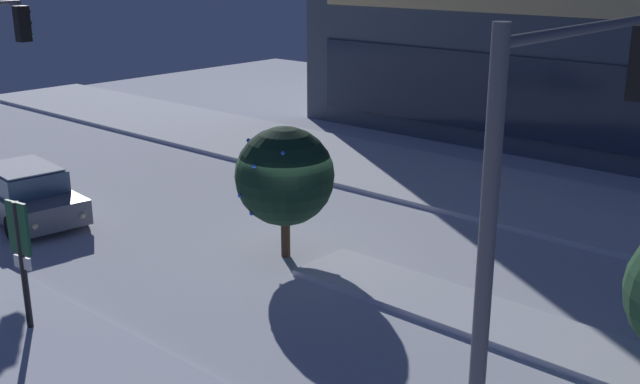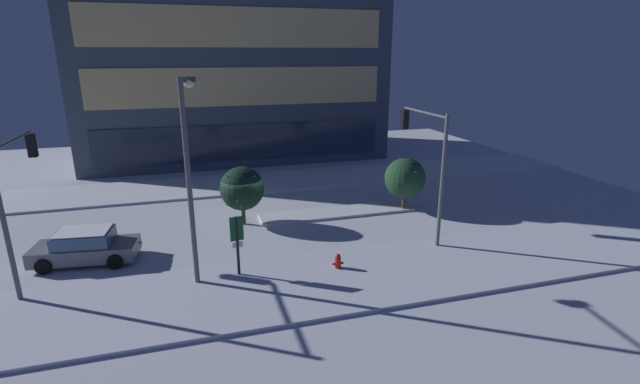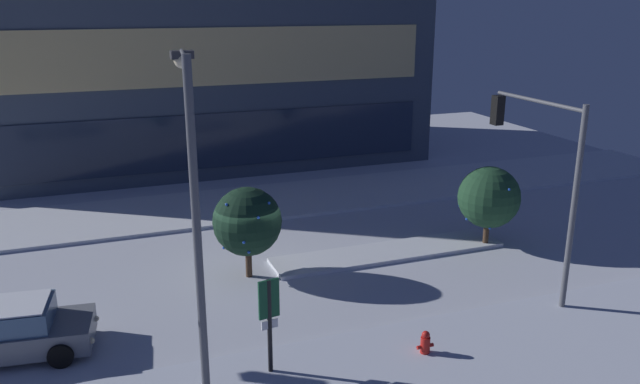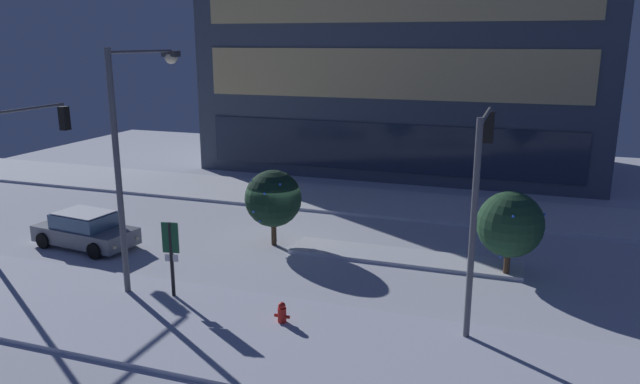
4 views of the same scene
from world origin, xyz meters
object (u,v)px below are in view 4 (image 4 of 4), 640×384
Objects in this scene: street_lamp_arched at (134,136)px; parking_info_sign at (171,251)px; decorated_tree_median at (273,199)px; car_near at (85,230)px; traffic_light_corner_near_left at (21,150)px; decorated_tree_left_of_median at (510,224)px; traffic_light_corner_near_right at (481,176)px; fire_hydrant at (282,315)px.

street_lamp_arched reaches higher than parking_info_sign.
decorated_tree_median is at bearing -18.76° from street_lamp_arched.
street_lamp_arched reaches higher than decorated_tree_median.
car_near is 1.72× the size of parking_info_sign.
traffic_light_corner_near_left is 6.76m from street_lamp_arched.
car_near is 7.88m from decorated_tree_median.
car_near is 7.21m from parking_info_sign.
decorated_tree_left_of_median is at bearing -70.73° from parking_info_sign.
car_near is 1.44× the size of decorated_tree_left_of_median.
traffic_light_corner_near_right is at bearing -103.63° from decorated_tree_left_of_median.
traffic_light_corner_near_right is at bearing 26.21° from fire_hydrant.
car_near is 0.72× the size of traffic_light_corner_near_right.
parking_info_sign is 11.74m from decorated_tree_left_of_median.
parking_info_sign reaches higher than car_near.
street_lamp_arched reaches higher than traffic_light_corner_near_left.
traffic_light_corner_near_right is 11.09m from street_lamp_arched.
street_lamp_arched is 7.61m from fire_hydrant.
traffic_light_corner_near_right is 2.00× the size of decorated_tree_median.
decorated_tree_left_of_median is (18.34, 3.40, -2.17)m from traffic_light_corner_near_left.
decorated_tree_left_of_median is (0.89, 3.65, -2.46)m from traffic_light_corner_near_right.
traffic_light_corner_near_right reaches higher than decorated_tree_median.
decorated_tree_left_of_median is at bearing 14.70° from car_near.
traffic_light_corner_near_left is 7.57× the size of fire_hydrant.
decorated_tree_median is at bearing 115.22° from fire_hydrant.
decorated_tree_median is (-3.15, 6.68, 1.64)m from fire_hydrant.
decorated_tree_left_of_median is (9.32, -0.42, -0.03)m from decorated_tree_median.
traffic_light_corner_near_right reaches higher than car_near.
car_near is 4.01m from traffic_light_corner_near_left.
traffic_light_corner_near_right is at bearing -87.49° from parking_info_sign.
street_lamp_arched is at bearing -103.65° from traffic_light_corner_near_left.
traffic_light_corner_near_left is at bearing -169.49° from decorated_tree_left_of_median.
parking_info_sign is 0.84× the size of decorated_tree_left_of_median.
traffic_light_corner_near_right reaches higher than fire_hydrant.
parking_info_sign is at bearing -21.22° from car_near.
fire_hydrant is at bearing -103.20° from traffic_light_corner_near_left.
traffic_light_corner_near_right is 17.46m from traffic_light_corner_near_left.
fire_hydrant is 7.56m from decorated_tree_median.
fire_hydrant is 0.29× the size of parking_info_sign.
traffic_light_corner_near_right is 10.00m from parking_info_sign.
decorated_tree_median reaches higher than parking_info_sign.
street_lamp_arched is at bearing -22.66° from car_near.
traffic_light_corner_near_left is at bearing 166.80° from fire_hydrant.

